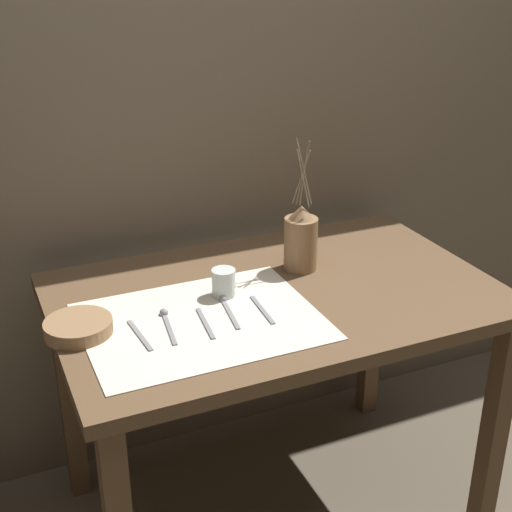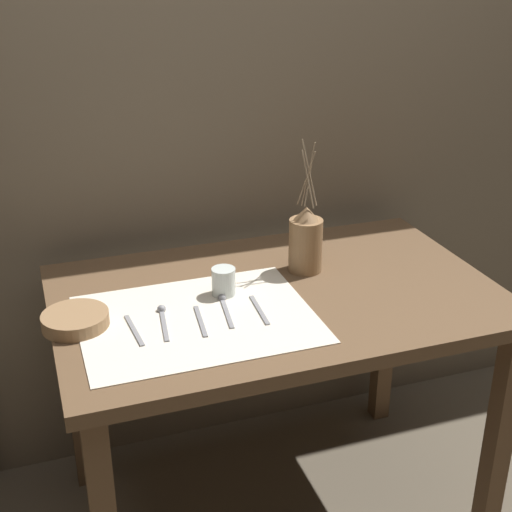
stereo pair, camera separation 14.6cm
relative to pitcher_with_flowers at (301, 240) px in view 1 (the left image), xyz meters
The scene contains 12 objects.
ground_plane 0.91m from the pitcher_with_flowers, 140.90° to the right, with size 12.00×12.00×0.00m, color brown.
stone_wall_back 0.52m from the pitcher_with_flowers, 107.98° to the left, with size 7.00×0.06×2.40m.
wooden_table 0.26m from the pitcher_with_flowers, 140.90° to the right, with size 1.25×0.80×0.80m.
linen_cloth 0.44m from the pitcher_with_flowers, 153.86° to the right, with size 0.61×0.47×0.00m.
pitcher_with_flowers is the anchor object (origin of this frame).
wooden_bowl 0.71m from the pitcher_with_flowers, 169.92° to the right, with size 0.17×0.17×0.04m.
glass_tumbler_near 0.29m from the pitcher_with_flowers, 164.59° to the right, with size 0.07×0.07×0.08m.
knife_center 0.59m from the pitcher_with_flowers, 160.20° to the right, with size 0.02×0.17×0.00m.
spoon_inner 0.50m from the pitcher_with_flowers, 162.66° to the right, with size 0.04×0.18×0.02m.
fork_inner 0.44m from the pitcher_with_flowers, 151.32° to the right, with size 0.03×0.17×0.00m.
spoon_outer 0.34m from the pitcher_with_flowers, 155.12° to the right, with size 0.04×0.18×0.02m.
fork_outer 0.31m from the pitcher_with_flowers, 137.10° to the right, with size 0.02×0.17×0.00m.
Camera 1 is at (-0.78, -1.63, 1.72)m, focal length 50.00 mm.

